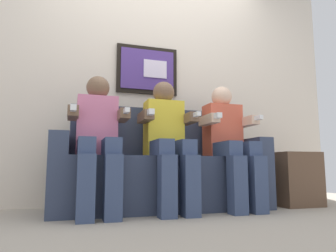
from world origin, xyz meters
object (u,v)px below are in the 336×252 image
object	(u,v)px
person_on_left	(98,135)
person_in_middle	(168,137)
person_on_right	(229,139)
couch	(162,173)
side_table_right	(292,179)

from	to	relation	value
person_on_left	person_in_middle	xyz separation A→B (m)	(0.57, 0.00, 0.00)
person_in_middle	person_on_left	bearing A→B (deg)	180.00
person_on_right	person_in_middle	bearing A→B (deg)	180.00
couch	side_table_right	size ratio (longest dim) A/B	3.67
couch	person_on_right	bearing A→B (deg)	-16.40
person_on_right	couch	bearing A→B (deg)	163.60
person_on_left	person_in_middle	bearing A→B (deg)	0.00
person_on_left	person_on_right	xyz separation A→B (m)	(1.14, 0.00, 0.00)
person_on_right	side_table_right	world-z (taller)	person_on_right
person_on_right	side_table_right	size ratio (longest dim) A/B	2.22
side_table_right	person_in_middle	bearing A→B (deg)	-177.22
couch	person_on_left	bearing A→B (deg)	-163.61
couch	person_in_middle	xyz separation A→B (m)	(-0.00, -0.17, 0.29)
person_on_left	side_table_right	xyz separation A→B (m)	(1.84, 0.06, -0.36)
person_on_right	side_table_right	distance (m)	0.79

